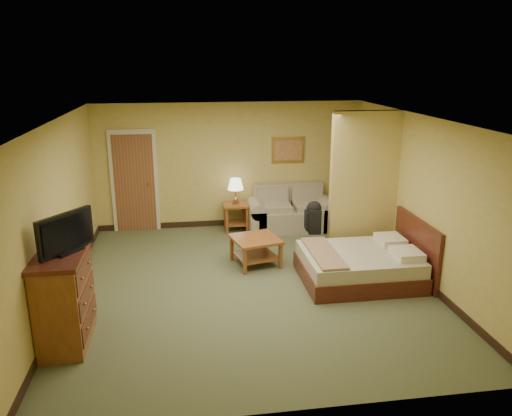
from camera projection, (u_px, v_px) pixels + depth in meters
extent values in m
plane|color=#525A3A|center=(249.00, 284.00, 7.90)|extent=(6.00, 6.00, 0.00)
plane|color=white|center=(249.00, 119.00, 7.15)|extent=(6.00, 6.00, 0.00)
cube|color=tan|center=(230.00, 166.00, 10.37)|extent=(5.50, 0.02, 2.60)
cube|color=tan|center=(59.00, 214.00, 7.13)|extent=(0.02, 6.00, 2.60)
cube|color=tan|center=(420.00, 199.00, 7.91)|extent=(0.02, 6.00, 2.60)
cube|color=tan|center=(364.00, 186.00, 8.71)|extent=(1.20, 0.15, 2.60)
cube|color=beige|center=(134.00, 181.00, 10.13)|extent=(0.94, 0.06, 2.10)
cube|color=brown|center=(135.00, 183.00, 10.13)|extent=(0.80, 0.04, 2.00)
cylinder|color=#B17D41|center=(149.00, 184.00, 10.12)|extent=(0.04, 0.12, 0.04)
cube|color=black|center=(230.00, 222.00, 10.71)|extent=(5.50, 0.02, 0.12)
cube|color=tan|center=(291.00, 219.00, 10.40)|extent=(1.49, 0.80, 0.45)
cube|color=tan|center=(288.00, 194.00, 10.60)|extent=(1.49, 0.19, 0.47)
cube|color=tan|center=(256.00, 219.00, 10.29)|extent=(0.32, 0.80, 0.50)
cube|color=tan|center=(326.00, 216.00, 10.50)|extent=(0.32, 0.80, 0.50)
cube|color=brown|center=(236.00, 205.00, 10.26)|extent=(0.52, 0.52, 0.04)
cube|color=brown|center=(236.00, 223.00, 10.37)|extent=(0.43, 0.43, 0.03)
cube|color=brown|center=(227.00, 221.00, 10.12)|extent=(0.05, 0.05, 0.53)
cube|color=brown|center=(247.00, 220.00, 10.18)|extent=(0.05, 0.05, 0.53)
cube|color=brown|center=(225.00, 215.00, 10.51)|extent=(0.05, 0.05, 0.53)
cube|color=brown|center=(245.00, 215.00, 10.57)|extent=(0.05, 0.05, 0.53)
cylinder|color=#B17D41|center=(236.00, 203.00, 10.25)|extent=(0.16, 0.16, 0.04)
cylinder|color=#B17D41|center=(236.00, 193.00, 10.19)|extent=(0.02, 0.02, 0.27)
cone|color=white|center=(236.00, 184.00, 10.14)|extent=(0.32, 0.32, 0.22)
cube|color=brown|center=(256.00, 239.00, 8.55)|extent=(0.91, 0.91, 0.04)
cube|color=brown|center=(256.00, 255.00, 8.63)|extent=(0.78, 0.78, 0.03)
cube|color=brown|center=(239.00, 260.00, 8.26)|extent=(0.05, 0.05, 0.45)
cube|color=brown|center=(271.00, 244.00, 8.97)|extent=(0.05, 0.05, 0.45)
cube|color=#B78E3F|center=(288.00, 150.00, 10.44)|extent=(0.70, 0.03, 0.54)
cube|color=#9F5631|center=(288.00, 150.00, 10.42)|extent=(0.58, 0.02, 0.43)
cube|color=brown|center=(65.00, 300.00, 6.15)|extent=(0.52, 1.05, 1.14)
cube|color=#481A10|center=(59.00, 255.00, 5.98)|extent=(0.59, 1.12, 0.06)
cube|color=black|center=(68.00, 251.00, 5.98)|extent=(0.37, 0.40, 0.03)
cube|color=black|center=(66.00, 233.00, 5.92)|extent=(0.53, 0.67, 0.48)
cube|color=#481A10|center=(358.00, 272.00, 8.01)|extent=(1.80, 1.44, 0.27)
cube|color=beige|center=(359.00, 258.00, 7.94)|extent=(1.75, 1.39, 0.22)
cube|color=#481A10|center=(416.00, 248.00, 8.04)|extent=(0.06, 1.53, 0.99)
cube|color=white|center=(407.00, 254.00, 7.69)|extent=(0.41, 0.50, 0.13)
cube|color=white|center=(390.00, 240.00, 8.29)|extent=(0.41, 0.50, 0.13)
cube|color=#906D4E|center=(323.00, 253.00, 7.82)|extent=(0.41, 1.35, 0.05)
cube|color=black|center=(314.00, 220.00, 8.79)|extent=(0.24, 0.34, 0.43)
sphere|color=black|center=(314.00, 208.00, 8.72)|extent=(0.26, 0.26, 0.26)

